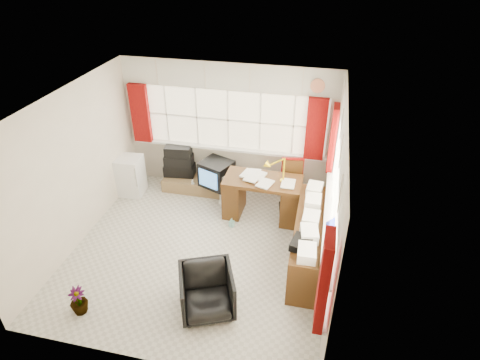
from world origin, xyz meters
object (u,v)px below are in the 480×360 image
object	(u,v)px
mini_fridge	(131,176)
credenza	(310,239)
desk_lamp	(284,164)
tv_bench	(199,184)
crt_tv	(216,174)
task_chair	(292,183)
radiator	(229,195)
office_chair	(207,292)
desk	(262,196)

from	to	relation	value
mini_fridge	credenza	bearing A→B (deg)	-17.99
desk_lamp	mini_fridge	size ratio (longest dim) A/B	0.61
tv_bench	crt_tv	size ratio (longest dim) A/B	2.03
desk_lamp	task_chair	xyz separation A→B (m)	(0.12, 0.37, -0.57)
task_chair	mini_fridge	distance (m)	3.09
mini_fridge	task_chair	bearing A→B (deg)	3.77
desk_lamp	radiator	size ratio (longest dim) A/B	0.79
credenza	tv_bench	distance (m)	2.75
radiator	crt_tv	xyz separation A→B (m)	(-0.32, 0.28, 0.26)
office_chair	mini_fridge	world-z (taller)	mini_fridge
desk	office_chair	size ratio (longest dim) A/B	1.88
office_chair	crt_tv	bearing A→B (deg)	80.46
desk	mini_fridge	world-z (taller)	desk
credenza	tv_bench	bearing A→B (deg)	146.29
radiator	tv_bench	size ratio (longest dim) A/B	0.42
credenza	mini_fridge	world-z (taller)	credenza
tv_bench	mini_fridge	size ratio (longest dim) A/B	1.82
office_chair	radiator	bearing A→B (deg)	74.55
credenza	office_chair	bearing A→B (deg)	-134.47
desk_lamp	task_chair	world-z (taller)	desk_lamp
desk	credenza	distance (m)	1.33
office_chair	radiator	distance (m)	2.44
office_chair	desk	bearing A→B (deg)	58.81
radiator	credenza	size ratio (longest dim) A/B	0.30
radiator	crt_tv	bearing A→B (deg)	139.16
desk_lamp	credenza	world-z (taller)	desk_lamp
desk	tv_bench	xyz separation A→B (m)	(-1.36, 0.56, -0.30)
desk_lamp	radiator	bearing A→B (deg)	171.61
office_chair	crt_tv	distance (m)	2.77
task_chair	tv_bench	bearing A→B (deg)	174.65
tv_bench	desk	bearing A→B (deg)	-22.39
desk	desk_lamp	distance (m)	0.75
office_chair	tv_bench	bearing A→B (deg)	87.46
radiator	tv_bench	world-z (taller)	radiator
radiator	credenza	distance (m)	1.93
office_chair	tv_bench	size ratio (longest dim) A/B	0.51
office_chair	credenza	world-z (taller)	credenza
desk_lamp	crt_tv	world-z (taller)	desk_lamp
crt_tv	mini_fridge	bearing A→B (deg)	-171.06
desk	crt_tv	bearing A→B (deg)	155.14
desk_lamp	crt_tv	distance (m)	1.50
credenza	task_chair	bearing A→B (deg)	108.37
office_chair	tv_bench	distance (m)	2.99
desk_lamp	radiator	xyz separation A→B (m)	(-0.99, 0.15, -0.85)
credenza	tv_bench	size ratio (longest dim) A/B	1.43
desk	mini_fridge	bearing A→B (deg)	175.91
task_chair	desk_lamp	bearing A→B (deg)	-108.56
mini_fridge	crt_tv	bearing A→B (deg)	8.94
desk	task_chair	xyz separation A→B (m)	(0.47, 0.39, 0.09)
tv_bench	mini_fridge	world-z (taller)	mini_fridge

